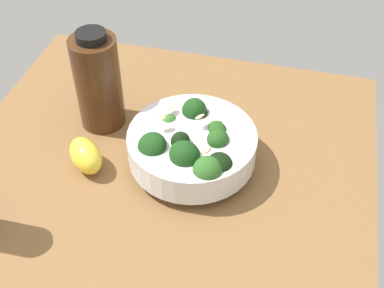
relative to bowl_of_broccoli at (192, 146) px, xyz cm
name	(u,v)px	position (x,y,z in cm)	size (l,w,h in cm)	color
ground_plane	(161,180)	(-2.32, 4.22, -6.09)	(62.57, 62.57, 4.23)	brown
bowl_of_broccoli	(192,146)	(0.00, 0.00, 0.00)	(18.82, 18.82, 8.80)	white
lemon_wedge	(86,156)	(-4.30, 15.00, -1.57)	(6.80, 4.17, 4.82)	yellow
bottle_tall	(98,82)	(6.25, 16.54, 3.99)	(7.18, 7.18, 16.69)	#472814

